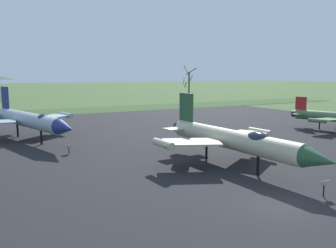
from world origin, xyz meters
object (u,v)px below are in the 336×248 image
Objects in this scene: jet_fighter_rear_left at (30,120)px; info_placard_rear_left at (69,148)px; info_placard_front_left at (324,187)px; jet_fighter_front_left at (234,139)px.

info_placard_rear_left is (2.30, -7.89, -1.74)m from jet_fighter_rear_left.
info_placard_front_left is 0.06× the size of jet_fighter_rear_left.
jet_fighter_front_left is 14.61m from info_placard_rear_left.
info_placard_rear_left is at bearing 133.85° from jet_fighter_front_left.
jet_fighter_rear_left is (-12.36, 18.36, 0.11)m from jet_fighter_front_left.
jet_fighter_rear_left reaches higher than info_placard_front_left.
jet_fighter_front_left is 7.69m from info_placard_front_left.
jet_fighter_rear_left is (-12.90, 25.87, 1.65)m from info_placard_front_left.
jet_fighter_front_left is at bearing -56.07° from jet_fighter_rear_left.
jet_fighter_front_left is 17.57× the size of info_placard_rear_left.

